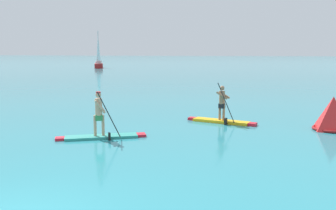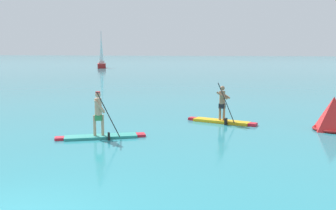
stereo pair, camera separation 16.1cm
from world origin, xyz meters
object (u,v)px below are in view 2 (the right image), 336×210
(sailboat_left_horizon, at_px, (102,63))
(paddleboarder_far_right, at_px, (222,115))
(paddleboarder_mid_center, at_px, (101,128))
(race_marker_buoy, at_px, (333,115))

(sailboat_left_horizon, bearing_deg, paddleboarder_far_right, 5.71)
(paddleboarder_mid_center, bearing_deg, race_marker_buoy, -3.55)
(paddleboarder_mid_center, relative_size, sailboat_left_horizon, 0.47)
(paddleboarder_mid_center, height_order, sailboat_left_horizon, sailboat_left_horizon)
(paddleboarder_mid_center, xyz_separation_m, paddleboarder_far_right, (4.23, 4.13, -0.03))
(paddleboarder_mid_center, distance_m, race_marker_buoy, 9.55)
(paddleboarder_mid_center, xyz_separation_m, race_marker_buoy, (8.88, 3.50, 0.26))
(race_marker_buoy, xyz_separation_m, sailboat_left_horizon, (-31.87, 51.62, 0.27))
(paddleboarder_mid_center, height_order, race_marker_buoy, paddleboarder_mid_center)
(race_marker_buoy, distance_m, sailboat_left_horizon, 60.67)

